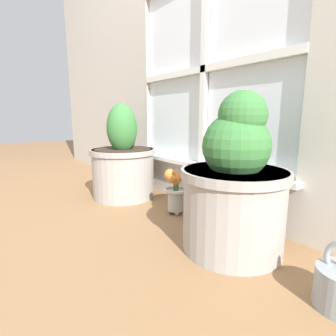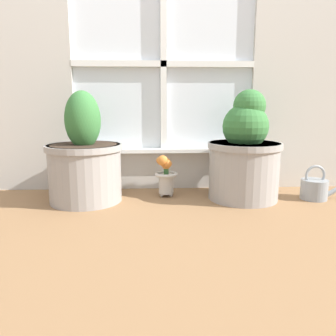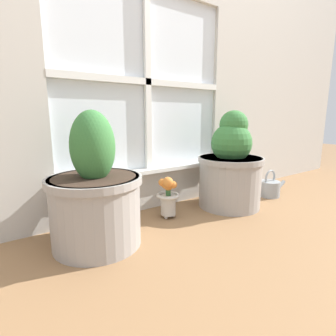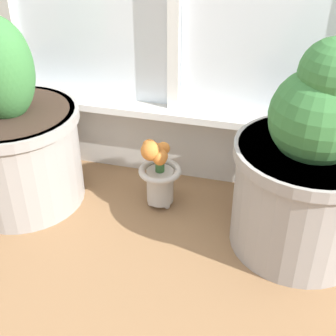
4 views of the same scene
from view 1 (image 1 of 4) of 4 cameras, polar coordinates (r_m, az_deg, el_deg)
ground_plane at (r=1.28m, az=-9.65°, el=-12.64°), size 10.00×10.00×0.00m
potted_plant_left at (r=1.69m, az=-9.74°, el=1.00°), size 0.41×0.41×0.59m
potted_plant_right at (r=1.02m, az=14.25°, el=-4.09°), size 0.40×0.40×0.60m
flower_vase at (r=1.39m, az=1.57°, el=-4.75°), size 0.13×0.13×0.24m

